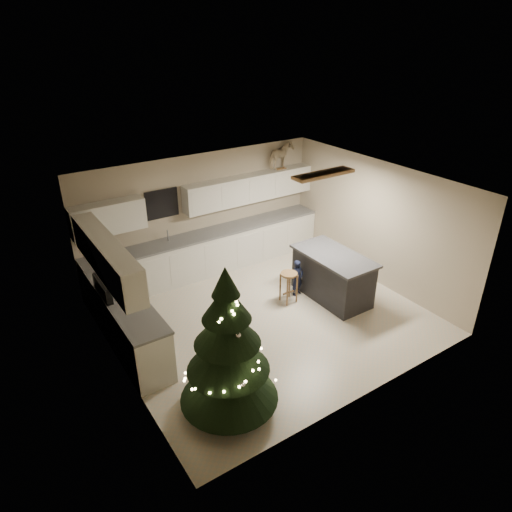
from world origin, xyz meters
name	(u,v)px	position (x,y,z in m)	size (l,w,h in m)	color
ground_plane	(266,317)	(0.00, 0.00, 0.00)	(5.50, 5.50, 0.00)	beige
room_shell	(268,232)	(0.02, 0.00, 1.75)	(5.52, 5.02, 2.61)	tan
cabinetry	(182,260)	(-0.91, 1.65, 0.76)	(5.50, 3.20, 2.00)	silver
island	(332,276)	(1.52, -0.12, 0.48)	(0.90, 1.70, 0.95)	black
bar_stool	(289,280)	(0.69, 0.22, 0.48)	(0.33, 0.33, 0.64)	brown
christmas_tree	(228,355)	(-1.75, -1.60, 0.95)	(1.45, 1.40, 2.32)	#3F2816
toddler	(298,278)	(1.00, 0.33, 0.38)	(0.28, 0.18, 0.77)	#151935
rocking_horse	(281,156)	(1.99, 2.32, 2.31)	(0.74, 0.51, 0.59)	brown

